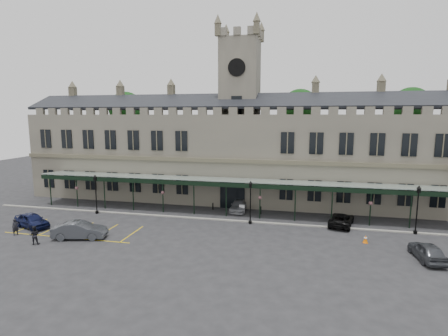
% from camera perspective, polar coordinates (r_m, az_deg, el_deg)
% --- Properties ---
extents(ground, '(140.00, 140.00, 0.00)m').
position_cam_1_polar(ground, '(35.30, -2.18, -11.13)').
color(ground, '#252528').
extents(station_building, '(60.00, 10.36, 17.30)m').
position_cam_1_polar(station_building, '(49.07, 2.55, 2.24)').
color(station_building, '#635F53').
rests_on(station_building, ground).
extents(clock_tower, '(5.60, 5.60, 24.80)m').
position_cam_1_polar(clock_tower, '(48.86, 2.62, 10.01)').
color(clock_tower, '#635F53').
rests_on(clock_tower, ground).
extents(canopy, '(50.00, 4.10, 4.30)m').
position_cam_1_polar(canopy, '(41.58, 0.44, -4.61)').
color(canopy, '#8C9E93').
rests_on(canopy, ground).
extents(kerb, '(60.00, 0.40, 0.12)m').
position_cam_1_polar(kerb, '(40.35, -0.16, -8.47)').
color(kerb, gray).
rests_on(kerb, ground).
extents(parking_markings, '(16.00, 6.00, 0.01)m').
position_cam_1_polar(parking_markings, '(39.86, -22.92, -9.49)').
color(parking_markings, gold).
rests_on(parking_markings, ground).
extents(tree_behind_left, '(6.00, 6.00, 16.00)m').
position_cam_1_polar(tree_behind_left, '(64.77, -15.68, 9.11)').
color(tree_behind_left, '#332314').
rests_on(tree_behind_left, ground).
extents(tree_behind_mid, '(6.00, 6.00, 16.00)m').
position_cam_1_polar(tree_behind_mid, '(57.10, 12.28, 9.33)').
color(tree_behind_mid, '#332314').
rests_on(tree_behind_mid, ground).
extents(tree_behind_right, '(6.00, 6.00, 16.00)m').
position_cam_1_polar(tree_behind_right, '(59.14, 28.15, 8.49)').
color(tree_behind_right, '#332314').
rests_on(tree_behind_right, ground).
extents(lamp_post_left, '(0.46, 0.46, 4.83)m').
position_cam_1_polar(lamp_post_left, '(45.19, -20.20, -3.48)').
color(lamp_post_left, black).
rests_on(lamp_post_left, ground).
extents(lamp_post_mid, '(0.46, 0.46, 4.85)m').
position_cam_1_polar(lamp_post_mid, '(38.51, 4.34, -4.99)').
color(lamp_post_mid, black).
rests_on(lamp_post_mid, ground).
extents(lamp_post_right, '(0.47, 0.47, 5.02)m').
position_cam_1_polar(lamp_post_right, '(40.17, 29.05, -5.35)').
color(lamp_post_right, black).
rests_on(lamp_post_right, ground).
extents(traffic_cone, '(0.46, 0.46, 0.74)m').
position_cam_1_polar(traffic_cone, '(36.10, 22.10, -10.71)').
color(traffic_cone, orange).
rests_on(traffic_cone, ground).
extents(sign_board, '(0.67, 0.10, 1.14)m').
position_cam_1_polar(sign_board, '(42.82, 2.93, -6.78)').
color(sign_board, black).
rests_on(sign_board, ground).
extents(bollard_left, '(0.15, 0.15, 0.87)m').
position_cam_1_polar(bollard_left, '(44.66, -1.83, -6.28)').
color(bollard_left, black).
rests_on(bollard_left, ground).
extents(bollard_right, '(0.17, 0.17, 0.95)m').
position_cam_1_polar(bollard_right, '(42.94, 6.02, -6.88)').
color(bollard_right, black).
rests_on(bollard_right, ground).
extents(car_left_a, '(4.91, 3.29, 1.55)m').
position_cam_1_polar(car_left_a, '(43.01, -28.88, -7.50)').
color(car_left_a, '#0B1133').
rests_on(car_left_a, ground).
extents(car_left_b, '(5.36, 2.94, 1.67)m').
position_cam_1_polar(car_left_b, '(37.27, -22.50, -9.36)').
color(car_left_b, '#3D4045').
rests_on(car_left_b, ground).
extents(car_taxi, '(2.11, 4.69, 1.33)m').
position_cam_1_polar(car_taxi, '(44.23, 2.42, -6.12)').
color(car_taxi, gray).
rests_on(car_taxi, ground).
extents(car_van, '(3.31, 5.24, 1.35)m').
position_cam_1_polar(car_van, '(40.48, 18.62, -7.98)').
color(car_van, black).
rests_on(car_van, ground).
extents(car_right_a, '(2.22, 4.58, 1.51)m').
position_cam_1_polar(car_right_a, '(34.23, 30.26, -11.64)').
color(car_right_a, '#3D4045').
rests_on(car_right_a, ground).
extents(person_a, '(0.66, 0.73, 1.68)m').
position_cam_1_polar(person_a, '(41.13, -30.90, -8.27)').
color(person_a, black).
rests_on(person_a, ground).
extents(person_b, '(1.07, 0.98, 1.78)m').
position_cam_1_polar(person_b, '(37.45, -28.56, -9.60)').
color(person_b, black).
rests_on(person_b, ground).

